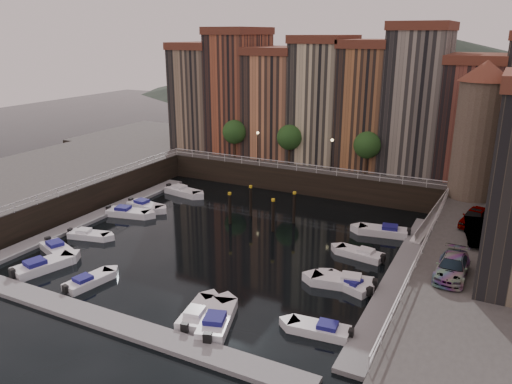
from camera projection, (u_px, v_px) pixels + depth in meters
The scene contains 31 objects.
ground at pixel (233, 238), 48.93m from camera, with size 200.00×200.00×0.00m, color black.
quay_far at pixel (323, 164), 70.53m from camera, with size 80.00×20.00×3.00m, color black.
quay_left at pixel (18, 190), 58.88m from camera, with size 20.00×36.00×3.00m, color black.
dock_left at pixel (101, 214), 55.03m from camera, with size 2.00×28.00×0.35m, color gray.
dock_right at pixel (398, 276), 41.02m from camera, with size 2.00×28.00×0.35m, color gray.
dock_near at pixel (112, 322), 34.45m from camera, with size 30.00×2.00×0.35m, color gray.
mountains at pixel (432, 75), 139.10m from camera, with size 145.00×100.00×18.00m.
far_terrace at pixel (344, 100), 64.10m from camera, with size 48.70×10.30×17.50m.
corner_tower at pixel (479, 128), 49.47m from camera, with size 5.20×5.20×13.80m.
promenade_trees at pixel (294, 138), 62.94m from camera, with size 21.20×3.20×5.20m.
street_lamps at pixel (293, 145), 62.16m from camera, with size 10.36×0.36×4.18m.
railings at pixel (256, 188), 51.92m from camera, with size 36.08×34.04×0.52m.
gangway at pixel (433, 216), 49.44m from camera, with size 2.78×8.32×3.73m.
mooring_pilings at pixel (262, 209), 52.33m from camera, with size 6.27×3.62×3.78m.
boat_left_0 at pixel (58, 250), 45.48m from camera, with size 4.91×3.24×1.11m.
boat_left_1 at pixel (88, 235), 48.95m from camera, with size 4.35×2.41×0.97m.
boat_left_2 at pixel (128, 213), 54.85m from camera, with size 5.10×2.77×1.14m.
boat_left_3 at pixel (145, 206), 57.01m from camera, with size 4.88×2.16×1.10m.
boat_left_4 at pixel (183, 191), 62.07m from camera, with size 5.27×2.57×1.18m.
boat_right_0 at pixel (321, 329), 33.34m from camera, with size 4.43×1.96×1.00m.
boat_right_1 at pixel (347, 284), 39.38m from camera, with size 4.51×2.96×1.02m.
boat_right_2 at pixel (344, 282), 39.58m from camera, with size 5.20×2.61×1.17m.
boat_right_3 at pixel (361, 254), 44.69m from camera, with size 4.53×2.21×1.02m.
boat_right_4 at pixel (384, 231), 49.70m from camera, with size 5.13×2.54×1.15m.
boat_near_0 at pixel (42, 266), 42.27m from camera, with size 3.14×5.38×1.20m.
boat_near_1 at pixel (88, 281), 39.82m from camera, with size 2.26×4.42×0.99m.
boat_near_2 at pixel (198, 314), 35.18m from camera, with size 2.43×4.76×1.07m.
boat_near_3 at pixel (217, 320), 34.25m from camera, with size 3.29×5.35×1.20m.
car_a at pixel (475, 218), 43.66m from camera, with size 1.83×4.54×1.55m, color gray.
car_b at pixel (478, 232), 40.60m from camera, with size 1.70×4.87×1.60m, color gray.
car_c at pixel (452, 268), 34.51m from camera, with size 2.03×5.00×1.45m, color gray.
Camera 1 is at (22.53, -39.26, 19.27)m, focal length 35.00 mm.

